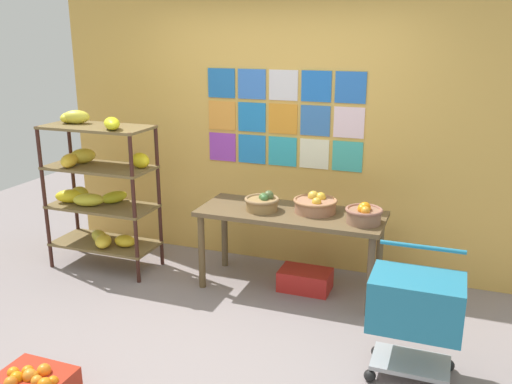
% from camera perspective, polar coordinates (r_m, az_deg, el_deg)
% --- Properties ---
extents(ground, '(9.18, 9.18, 0.00)m').
position_cam_1_polar(ground, '(4.30, -4.40, -14.97)').
color(ground, gray).
extents(back_wall_with_art, '(4.62, 0.07, 2.95)m').
position_cam_1_polar(back_wall_with_art, '(5.24, 2.72, 8.01)').
color(back_wall_with_art, gold).
rests_on(back_wall_with_art, ground).
extents(banana_shelf_unit, '(1.03, 0.53, 1.52)m').
position_cam_1_polar(banana_shelf_unit, '(5.43, -16.16, 0.73)').
color(banana_shelf_unit, '#3A1C16').
rests_on(banana_shelf_unit, ground).
extents(display_table, '(1.61, 0.63, 0.73)m').
position_cam_1_polar(display_table, '(4.81, 3.63, -3.08)').
color(display_table, brown).
rests_on(display_table, ground).
extents(fruit_basket_back_left, '(0.30, 0.30, 0.17)m').
position_cam_1_polar(fruit_basket_back_left, '(4.79, 0.66, -1.09)').
color(fruit_basket_back_left, olive).
rests_on(fruit_basket_back_left, display_table).
extents(fruit_basket_centre, '(0.38, 0.38, 0.17)m').
position_cam_1_polar(fruit_basket_centre, '(4.77, 6.18, -1.27)').
color(fruit_basket_centre, '#9F6D50').
rests_on(fruit_basket_centre, display_table).
extents(fruit_basket_back_right, '(0.30, 0.30, 0.18)m').
position_cam_1_polar(fruit_basket_back_right, '(4.55, 11.14, -2.19)').
color(fruit_basket_back_right, '#8B644B').
rests_on(fruit_basket_back_right, display_table).
extents(produce_crate_under_table, '(0.45, 0.29, 0.19)m').
position_cam_1_polar(produce_crate_under_table, '(5.00, 5.12, -9.06)').
color(produce_crate_under_table, red).
rests_on(produce_crate_under_table, ground).
extents(orange_crate_foreground, '(0.46, 0.36, 0.22)m').
position_cam_1_polar(orange_crate_foreground, '(3.92, -22.07, -17.99)').
color(orange_crate_foreground, '#AD2815').
rests_on(orange_crate_foreground, ground).
extents(shopping_cart, '(0.59, 0.45, 0.86)m').
position_cam_1_polar(shopping_cart, '(3.78, 16.23, -11.38)').
color(shopping_cart, black).
rests_on(shopping_cart, ground).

